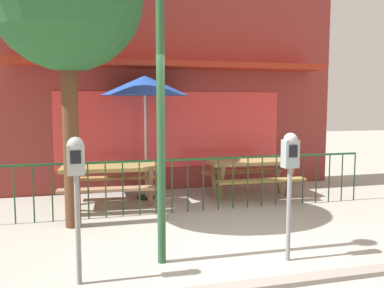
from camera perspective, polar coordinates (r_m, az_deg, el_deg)
name	(u,v)px	position (r m, az deg, el deg)	size (l,w,h in m)	color
ground	(240,255)	(5.36, 6.88, -15.45)	(40.00, 40.00, 0.00)	#9F9E95
pub_storefront	(170,75)	(9.24, -3.13, 9.73)	(7.87, 1.34, 5.17)	#4D1E15
patio_fence_front	(196,175)	(7.18, 0.51, -4.44)	(6.63, 0.04, 0.97)	#1B5027
picnic_table_left	(110,174)	(7.70, -11.54, -4.25)	(1.89, 1.49, 0.79)	olive
picnic_table_right	(251,168)	(8.41, 8.44, -3.35)	(1.84, 1.41, 0.79)	#9F7E4E
patio_umbrella	(145,86)	(8.10, -6.74, 8.18)	(1.77, 1.77, 2.49)	black
parking_meter_near	(290,163)	(4.99, 13.78, -2.60)	(0.18, 0.17, 1.59)	gray
parking_meter_far	(76,171)	(4.37, -16.17, -3.76)	(0.18, 0.17, 1.59)	slate
street_lamp	(160,65)	(4.77, -4.53, 11.12)	(0.28, 0.28, 3.60)	#244C2B
curb_edge	(271,286)	(4.60, 11.23, -19.21)	(11.01, 0.20, 0.11)	gray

